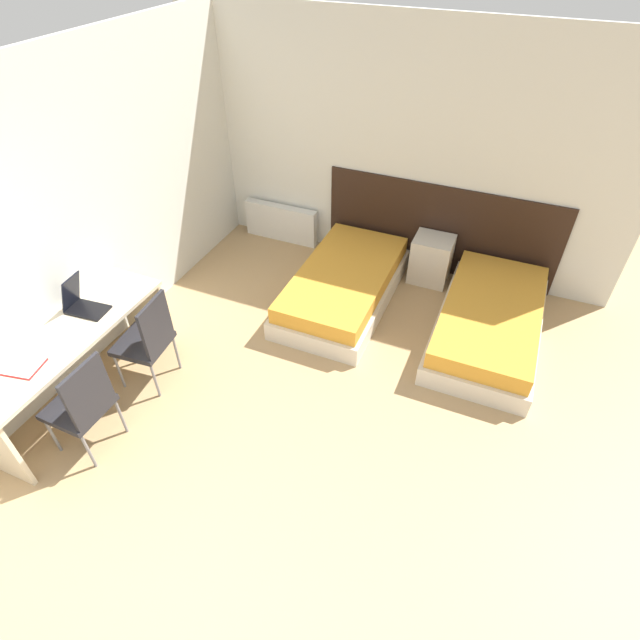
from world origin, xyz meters
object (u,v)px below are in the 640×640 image
object	(u,v)px
bed_near_window	(344,285)
laptop	(82,303)
nightstand	(431,259)
chair_near_notebook	(82,403)
chair_near_laptop	(148,338)
bed_near_door	(489,322)

from	to	relation	value
bed_near_window	laptop	distance (m)	2.63
bed_near_window	nightstand	distance (m)	1.10
nightstand	laptop	distance (m)	3.68
bed_near_window	chair_near_notebook	xyz separation A→B (m)	(-1.16, -2.61, 0.33)
chair_near_notebook	laptop	xyz separation A→B (m)	(-0.53, 0.70, 0.30)
chair_near_laptop	laptop	size ratio (longest dim) A/B	2.62
bed_near_window	chair_near_notebook	distance (m)	2.87
chair_near_notebook	chair_near_laptop	bearing A→B (deg)	90.87
bed_near_window	bed_near_door	distance (m)	1.58
bed_near_window	chair_near_laptop	bearing A→B (deg)	-122.69
chair_near_laptop	chair_near_notebook	distance (m)	0.80
bed_near_window	chair_near_notebook	size ratio (longest dim) A/B	2.00
nightstand	chair_near_notebook	bearing A→B (deg)	-120.11
bed_near_door	laptop	world-z (taller)	laptop
bed_near_door	chair_near_notebook	xyz separation A→B (m)	(-2.74, -2.61, 0.33)
bed_near_window	nightstand	xyz separation A→B (m)	(0.79, 0.76, 0.08)
nightstand	laptop	bearing A→B (deg)	-132.90
nightstand	chair_near_notebook	xyz separation A→B (m)	(-1.95, -3.36, 0.24)
bed_near_window	bed_near_door	world-z (taller)	same
chair_near_notebook	laptop	distance (m)	0.92
chair_near_laptop	chair_near_notebook	bearing A→B (deg)	-95.16
bed_near_door	chair_near_laptop	bearing A→B (deg)	-146.51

